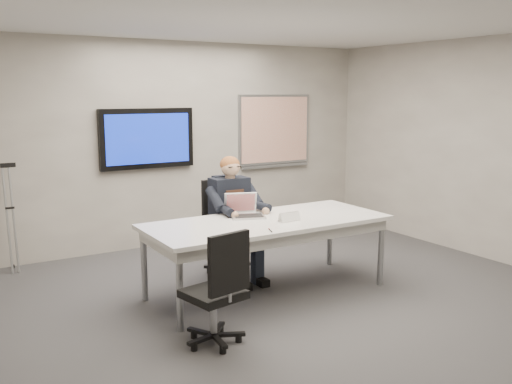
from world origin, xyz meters
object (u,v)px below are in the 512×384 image
conference_table (267,228)px  laptop (245,211)px  seated_person (237,231)px  office_chair_near (217,310)px  office_chair_far (227,245)px

conference_table → laptop: 0.33m
seated_person → laptop: seated_person is taller
office_chair_near → laptop: laptop is taller
conference_table → seated_person: bearing=95.3°
seated_person → office_chair_near: bearing=-124.9°
conference_table → office_chair_near: office_chair_near is taller
office_chair_near → seated_person: (1.01, 1.42, 0.25)m
conference_table → seated_person: seated_person is taller
office_chair_far → laptop: size_ratio=2.51×
office_chair_far → office_chair_near: 1.96m
office_chair_far → seated_person: 0.34m
office_chair_far → laptop: 0.75m
office_chair_far → seated_person: seated_person is taller
office_chair_far → seated_person: bearing=-88.9°
office_chair_near → laptop: 1.58m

